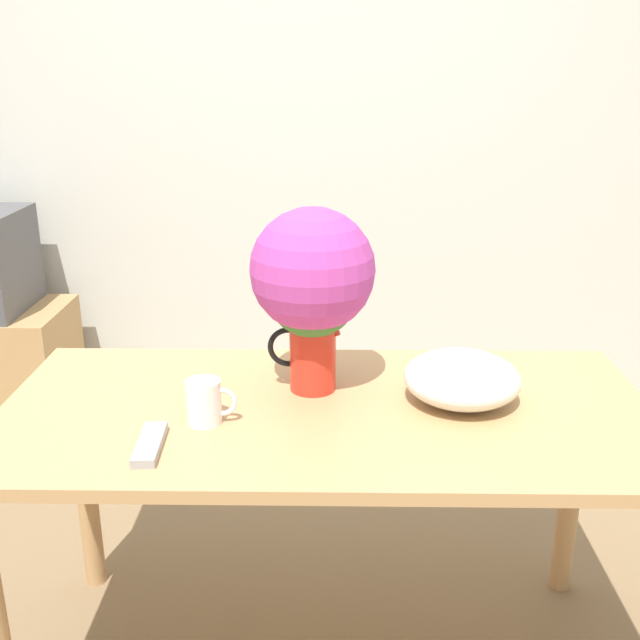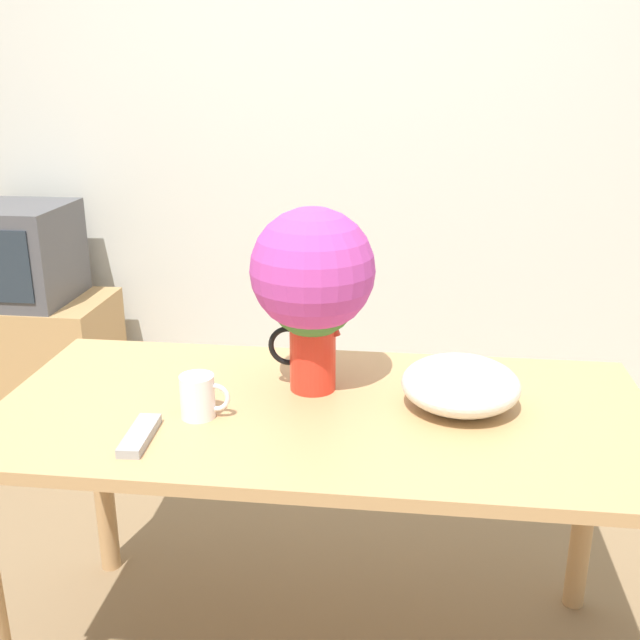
{
  "view_description": "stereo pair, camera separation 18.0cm",
  "coord_description": "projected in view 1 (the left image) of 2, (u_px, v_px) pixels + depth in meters",
  "views": [
    {
      "loc": [
        0.18,
        -1.56,
        1.51
      ],
      "look_at": [
        0.15,
        0.14,
        0.92
      ],
      "focal_mm": 42.0,
      "sensor_mm": 36.0,
      "label": 1
    },
    {
      "loc": [
        0.36,
        -1.55,
        1.51
      ],
      "look_at": [
        0.15,
        0.14,
        0.92
      ],
      "focal_mm": 42.0,
      "sensor_mm": 36.0,
      "label": 2
    }
  ],
  "objects": [
    {
      "name": "wall_back",
      "position": [
        291.0,
        114.0,
        3.26
      ],
      "size": [
        8.0,
        0.05,
        2.6
      ],
      "color": "silver",
      "rests_on": "ground_plane"
    },
    {
      "name": "table",
      "position": [
        327.0,
        445.0,
        1.79
      ],
      "size": [
        1.54,
        0.74,
        0.74
      ],
      "color": "tan",
      "rests_on": "ground_plane"
    },
    {
      "name": "flower_vase",
      "position": [
        312.0,
        282.0,
        1.77
      ],
      "size": [
        0.3,
        0.3,
        0.45
      ],
      "color": "red",
      "rests_on": "table"
    },
    {
      "name": "coffee_mug",
      "position": [
        205.0,
        402.0,
        1.67
      ],
      "size": [
        0.11,
        0.08,
        0.1
      ],
      "color": "white",
      "rests_on": "table"
    },
    {
      "name": "white_bowl",
      "position": [
        462.0,
        378.0,
        1.77
      ],
      "size": [
        0.28,
        0.28,
        0.12
      ],
      "color": "silver",
      "rests_on": "table"
    },
    {
      "name": "remote_control",
      "position": [
        150.0,
        444.0,
        1.57
      ],
      "size": [
        0.06,
        0.17,
        0.02
      ],
      "color": "#999999",
      "rests_on": "table"
    }
  ]
}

